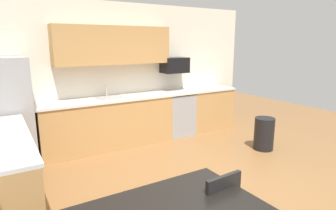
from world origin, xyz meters
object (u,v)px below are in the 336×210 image
(refrigerator, at_px, (5,115))
(oven_range, at_px, (177,113))
(trash_bin, at_px, (264,134))
(microwave, at_px, (175,65))

(refrigerator, height_order, oven_range, refrigerator)
(trash_bin, bearing_deg, microwave, 116.72)
(oven_range, bearing_deg, trash_bin, -61.88)
(microwave, relative_size, trash_bin, 0.90)
(trash_bin, bearing_deg, oven_range, 118.12)
(microwave, distance_m, trash_bin, 2.26)
(refrigerator, height_order, trash_bin, refrigerator)
(oven_range, relative_size, microwave, 1.69)
(refrigerator, relative_size, trash_bin, 2.90)
(refrigerator, xyz_separation_m, trash_bin, (4.07, -1.54, -0.57))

